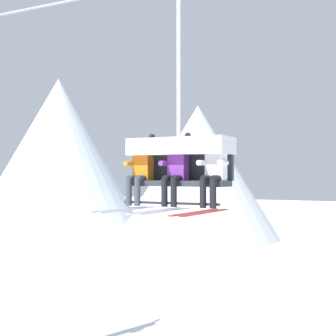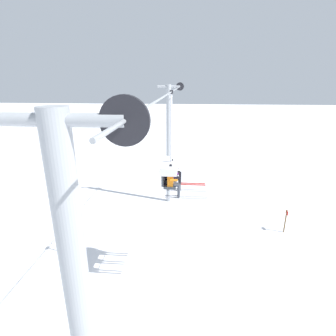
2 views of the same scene
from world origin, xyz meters
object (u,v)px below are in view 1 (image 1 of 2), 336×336
object	(u,v)px
skier_orange	(140,170)
skier_white	(213,171)
chairlift_chair	(181,152)
skier_purple	(175,170)

from	to	relation	value
skier_orange	skier_white	world-z (taller)	skier_orange
skier_orange	skier_white	xyz separation A→B (m)	(1.43, -0.01, -0.02)
chairlift_chair	skier_white	world-z (taller)	chairlift_chair
chairlift_chair	skier_purple	size ratio (longest dim) A/B	2.36
chairlift_chair	skier_orange	distance (m)	0.81
chairlift_chair	skier_white	xyz separation A→B (m)	(0.72, -0.22, -0.34)
skier_white	skier_purple	bearing A→B (deg)	179.45
skier_orange	skier_purple	distance (m)	0.72
skier_orange	skier_white	distance (m)	1.43
chairlift_chair	skier_purple	xyz separation A→B (m)	(0.00, -0.21, -0.32)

